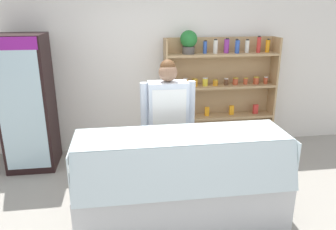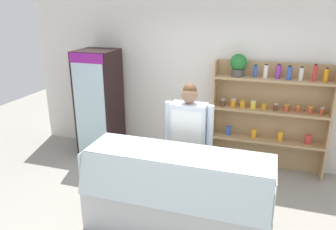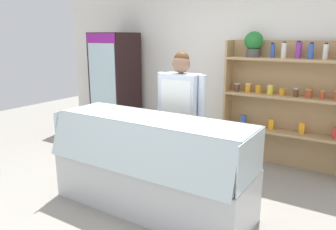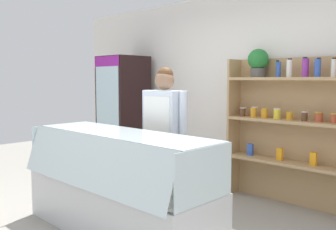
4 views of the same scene
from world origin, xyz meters
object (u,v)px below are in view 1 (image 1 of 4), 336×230
at_px(deli_display_case, 181,196).
at_px(shop_clerk, 168,115).
at_px(shelving_unit, 216,84).
at_px(drinks_fridge, 28,103).

height_order(deli_display_case, shop_clerk, shop_clerk).
bearing_deg(shelving_unit, drinks_fridge, -173.87).
distance_m(shelving_unit, shop_clerk, 1.55).
xyz_separation_m(drinks_fridge, shelving_unit, (2.81, 0.30, 0.12)).
xyz_separation_m(shelving_unit, shop_clerk, (-0.95, -1.22, -0.07)).
distance_m(shelving_unit, deli_display_case, 2.25).
bearing_deg(shop_clerk, drinks_fridge, 153.59).
bearing_deg(shelving_unit, shop_clerk, -128.01).
bearing_deg(deli_display_case, shop_clerk, 93.34).
relative_size(shelving_unit, shop_clerk, 1.14).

